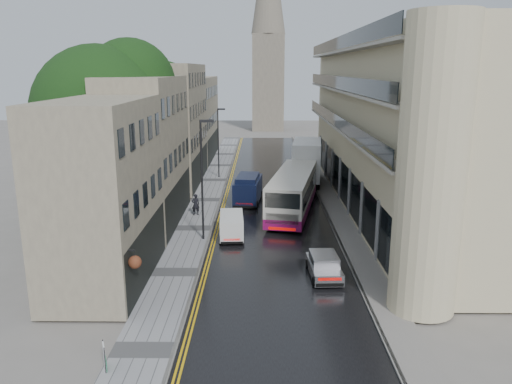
# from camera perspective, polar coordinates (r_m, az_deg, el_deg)

# --- Properties ---
(road) EXTENTS (9.00, 85.00, 0.02)m
(road) POSITION_cam_1_polar(r_m,az_deg,el_deg) (45.23, 1.67, -1.02)
(road) COLOR black
(road) RESTS_ON ground
(left_sidewalk) EXTENTS (2.70, 85.00, 0.12)m
(left_sidewalk) POSITION_cam_1_polar(r_m,az_deg,el_deg) (45.47, -5.72, -0.94)
(left_sidewalk) COLOR gray
(left_sidewalk) RESTS_ON ground
(right_sidewalk) EXTENTS (1.80, 85.00, 0.12)m
(right_sidewalk) POSITION_cam_1_polar(r_m,az_deg,el_deg) (45.64, 8.46, -0.96)
(right_sidewalk) COLOR slate
(right_sidewalk) RESTS_ON ground
(old_shop_row) EXTENTS (4.50, 56.00, 12.00)m
(old_shop_row) POSITION_cam_1_polar(r_m,az_deg,el_deg) (47.31, -9.94, 6.84)
(old_shop_row) COLOR gray
(old_shop_row) RESTS_ON ground
(modern_block) EXTENTS (8.00, 40.00, 14.00)m
(modern_block) POSITION_cam_1_polar(r_m,az_deg,el_deg) (43.91, 15.45, 7.32)
(modern_block) COLOR beige
(modern_block) RESTS_ON ground
(church_spire) EXTENTS (6.40, 6.40, 40.00)m
(church_spire) POSITION_cam_1_polar(r_m,az_deg,el_deg) (98.56, 1.42, 18.76)
(church_spire) COLOR gray
(church_spire) RESTS_ON ground
(tree_near) EXTENTS (10.56, 10.56, 13.89)m
(tree_near) POSITION_cam_1_polar(r_m,az_deg,el_deg) (38.29, -17.19, 6.22)
(tree_near) COLOR black
(tree_near) RESTS_ON ground
(tree_far) EXTENTS (9.24, 9.24, 12.46)m
(tree_far) POSITION_cam_1_polar(r_m,az_deg,el_deg) (50.76, -12.43, 7.45)
(tree_far) COLOR black
(tree_far) RESTS_ON ground
(cream_bus) EXTENTS (5.07, 12.62, 3.36)m
(cream_bus) POSITION_cam_1_polar(r_m,az_deg,el_deg) (38.27, 1.70, -1.18)
(cream_bus) COLOR beige
(cream_bus) RESTS_ON road
(white_lorry) EXTENTS (3.64, 9.18, 4.70)m
(white_lorry) POSITION_cam_1_polar(r_m,az_deg,el_deg) (49.17, 4.35, 2.98)
(white_lorry) COLOR white
(white_lorry) RESTS_ON road
(silver_hatchback) EXTENTS (1.79, 3.75, 1.38)m
(silver_hatchback) POSITION_cam_1_polar(r_m,az_deg,el_deg) (27.84, 6.73, -9.35)
(silver_hatchback) COLOR #A5A4A9
(silver_hatchback) RESTS_ON road
(white_van) EXTENTS (1.84, 3.84, 1.69)m
(white_van) POSITION_cam_1_polar(r_m,az_deg,el_deg) (34.10, -4.04, -4.57)
(white_van) COLOR silver
(white_van) RESTS_ON road
(navy_van) EXTENTS (2.56, 5.32, 2.62)m
(navy_van) POSITION_cam_1_polar(r_m,az_deg,el_deg) (42.73, -2.48, -0.09)
(navy_van) COLOR black
(navy_van) RESTS_ON road
(pedestrian) EXTENTS (0.74, 0.61, 1.76)m
(pedestrian) POSITION_cam_1_polar(r_m,az_deg,el_deg) (40.55, -6.92, -1.43)
(pedestrian) COLOR black
(pedestrian) RESTS_ON left_sidewalk
(lamp_post_near) EXTENTS (0.95, 0.43, 8.23)m
(lamp_post_near) POSITION_cam_1_polar(r_m,az_deg,el_deg) (34.00, -6.20, 1.22)
(lamp_post_near) COLOR black
(lamp_post_near) RESTS_ON left_sidewalk
(lamp_post_far) EXTENTS (0.84, 0.21, 7.42)m
(lamp_post_far) POSITION_cam_1_polar(r_m,az_deg,el_deg) (54.16, -4.33, 5.56)
(lamp_post_far) COLOR black
(lamp_post_far) RESTS_ON left_sidewalk
(estate_sign) EXTENTS (0.31, 0.61, 1.05)m
(estate_sign) POSITION_cam_1_polar(r_m,az_deg,el_deg) (21.49, -16.95, -17.58)
(estate_sign) COLOR white
(estate_sign) RESTS_ON left_sidewalk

